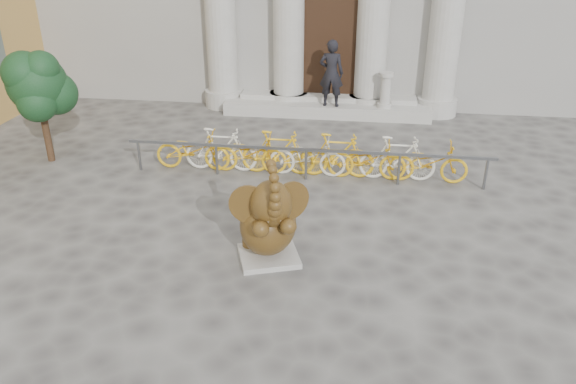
# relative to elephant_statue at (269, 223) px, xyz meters

# --- Properties ---
(ground) EXTENTS (80.00, 80.00, 0.00)m
(ground) POSITION_rel_elephant_statue_xyz_m (0.36, -1.26, -0.70)
(ground) COLOR #474442
(ground) RESTS_ON ground
(entrance_steps) EXTENTS (6.00, 1.20, 0.36)m
(entrance_steps) POSITION_rel_elephant_statue_xyz_m (0.36, 8.14, -0.52)
(entrance_steps) COLOR #A8A59E
(entrance_steps) RESTS_ON ground
(elephant_statue) EXTENTS (1.29, 1.52, 1.92)m
(elephant_statue) POSITION_rel_elephant_statue_xyz_m (0.00, 0.00, 0.00)
(elephant_statue) COLOR #A8A59E
(elephant_statue) RESTS_ON ground
(bike_rack) EXTENTS (8.00, 0.53, 1.00)m
(bike_rack) POSITION_rel_elephant_statue_xyz_m (0.25, 3.60, -0.20)
(bike_rack) COLOR slate
(bike_rack) RESTS_ON ground
(tree) EXTENTS (1.51, 1.38, 2.62)m
(tree) POSITION_rel_elephant_statue_xyz_m (-5.84, 3.59, 1.13)
(tree) COLOR #332114
(tree) RESTS_ON ground
(pedestrian) EXTENTS (0.72, 0.50, 1.88)m
(pedestrian) POSITION_rel_elephant_statue_xyz_m (0.48, 7.79, 0.60)
(pedestrian) COLOR black
(pedestrian) RESTS_ON entrance_steps
(balustrade_post) EXTENTS (0.41, 0.41, 1.00)m
(balustrade_post) POSITION_rel_elephant_statue_xyz_m (2.02, 7.84, 0.12)
(balustrade_post) COLOR #A8A59E
(balustrade_post) RESTS_ON entrance_steps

